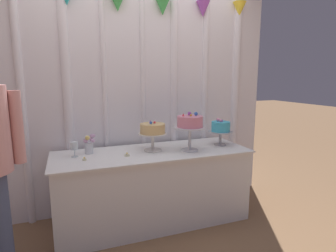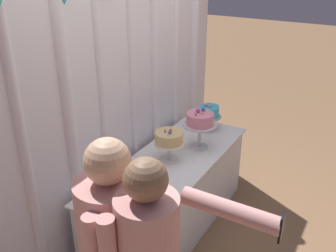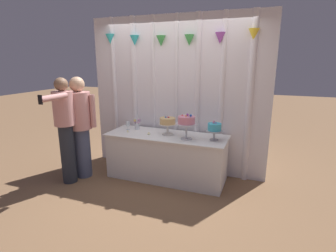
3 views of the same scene
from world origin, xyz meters
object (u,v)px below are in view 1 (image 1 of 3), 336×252
Objects in this scene: cake_display_rightmost at (221,128)px; tealight_far_left at (84,159)px; cake_display_leftmost at (153,130)px; wine_glass at (74,146)px; cake_table at (153,186)px; flower_vase at (89,145)px; tealight_near_left at (127,155)px; cake_display_center at (190,124)px.

cake_display_rightmost is 8.20× the size of tealight_far_left.
wine_glass is (-0.74, 0.04, -0.11)m from cake_display_leftmost.
flower_vase is at bearing 166.86° from cake_table.
cake_display_rightmost is 1.06m from tealight_near_left.
flower_vase reaches higher than wine_glass.
cake_display_center is at bearing -1.24° from tealight_far_left.
wine_glass is 3.95× the size of tealight_far_left.
flower_vase is 0.24m from tealight_far_left.
wine_glass is 0.49m from tealight_near_left.
tealight_near_left is at bearing 0.44° from tealight_far_left.
cake_table is 53.73× the size of tealight_far_left.
cake_display_leftmost is 0.63m from flower_vase.
cake_display_center is 2.07× the size of flower_vase.
cake_display_center is 1.12m from wine_glass.
cake_display_leftmost is 1.64× the size of flower_vase.
tealight_near_left is at bearing -164.55° from cake_table.
cake_table is 13.61× the size of wine_glass.
cake_display_center is (0.35, -0.13, 0.07)m from cake_display_leftmost.
flower_vase is 0.39m from tealight_near_left.
tealight_far_left is at bearing -62.36° from wine_glass.
tealight_near_left reaches higher than cake_table.
wine_glass is 2.85× the size of tealight_near_left.
flower_vase reaches higher than tealight_near_left.
cake_display_leftmost is 6.19× the size of tealight_near_left.
cake_display_leftmost reaches higher than cake_table.
cake_display_leftmost is 0.76m from cake_display_rightmost.
cake_display_center is at bearing -167.26° from cake_display_rightmost.
flower_vase reaches higher than tealight_far_left.
cake_display_center is 10.84× the size of tealight_far_left.
flower_vase is (-0.60, 0.14, 0.46)m from cake_table.
cake_display_leftmost is at bearing 177.33° from cake_display_rightmost.
cake_table is at bearing 179.29° from cake_display_rightmost.
tealight_near_left is (-0.28, -0.08, 0.38)m from cake_table.
cake_table is 0.77m from flower_vase.
cake_display_center is at bearing -8.70° from wine_glass.
wine_glass is 0.19m from tealight_far_left.
cake_display_center reaches higher than cake_table.
cake_display_leftmost is 2.17× the size of wine_glass.
wine_glass is at bearing -152.08° from flower_vase.
flower_vase is at bearing 146.17° from tealight_near_left.
wine_glass reaches higher than cake_table.
cake_table is 38.77× the size of tealight_near_left.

